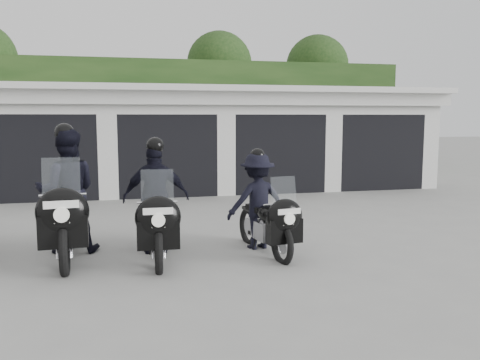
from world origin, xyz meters
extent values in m
plane|color=gray|center=(0.00, 0.00, 0.00)|extent=(80.00, 80.00, 0.00)
cube|color=silver|center=(0.00, 8.50, 1.40)|extent=(16.00, 6.00, 2.80)
cube|color=silver|center=(0.00, 8.30, 2.88)|extent=(16.40, 6.80, 0.16)
cube|color=silver|center=(0.00, 5.25, 2.65)|extent=(16.40, 0.12, 0.40)
cube|color=black|center=(0.00, 5.48, 0.12)|extent=(16.00, 0.06, 0.24)
cube|color=black|center=(-3.10, 6.70, 1.10)|extent=(2.60, 2.60, 2.20)
cube|color=silver|center=(-3.10, 5.65, 2.50)|extent=(2.60, 0.50, 0.60)
cube|color=silver|center=(-1.55, 5.65, 1.40)|extent=(0.50, 0.50, 2.80)
cube|color=black|center=(0.00, 6.70, 1.10)|extent=(2.60, 2.60, 2.20)
cube|color=silver|center=(0.00, 5.65, 2.50)|extent=(2.60, 0.50, 0.60)
cube|color=silver|center=(1.55, 5.65, 1.40)|extent=(0.50, 0.50, 2.80)
cube|color=black|center=(3.10, 6.70, 1.10)|extent=(2.60, 2.60, 2.20)
cube|color=silver|center=(3.10, 5.65, 2.50)|extent=(2.60, 0.50, 0.60)
cube|color=silver|center=(4.65, 5.65, 1.40)|extent=(0.50, 0.50, 2.80)
cube|color=black|center=(6.20, 6.70, 1.10)|extent=(2.60, 2.60, 2.20)
cube|color=silver|center=(6.20, 5.65, 2.50)|extent=(2.60, 0.50, 0.60)
cube|color=silver|center=(7.75, 5.65, 1.40)|extent=(0.50, 0.50, 2.80)
cube|color=#193312|center=(0.00, 12.50, 2.15)|extent=(20.00, 2.00, 4.30)
sphere|color=#193312|center=(3.00, 14.00, 4.40)|extent=(2.80, 2.80, 2.80)
cylinder|color=black|center=(3.00, 14.00, 1.65)|extent=(0.24, 0.24, 3.30)
sphere|color=#193312|center=(7.50, 14.00, 4.40)|extent=(2.80, 2.80, 2.80)
cylinder|color=black|center=(7.50, 14.00, 1.65)|extent=(0.24, 0.24, 3.30)
torus|color=black|center=(-1.99, -0.82, 0.35)|extent=(0.16, 0.82, 0.81)
torus|color=black|center=(-2.07, 0.78, 0.35)|extent=(0.16, 0.82, 0.81)
cube|color=#A1A1A6|center=(-2.03, 0.00, 0.42)|extent=(0.32, 0.63, 0.36)
cube|color=black|center=(-2.03, -0.02, 0.24)|extent=(0.16, 1.45, 0.07)
ellipsoid|color=black|center=(-2.02, -0.19, 0.80)|extent=(0.39, 0.66, 0.32)
cube|color=black|center=(-2.05, 0.29, 0.82)|extent=(0.32, 0.63, 0.11)
ellipsoid|color=black|center=(-1.99, -0.91, 0.87)|extent=(0.72, 0.40, 0.67)
cube|color=black|center=(-1.99, -0.91, 0.61)|extent=(0.66, 0.28, 0.45)
cube|color=#B2BFC6|center=(-1.99, -0.88, 1.31)|extent=(0.50, 0.15, 0.57)
cylinder|color=silver|center=(-2.00, -0.69, 1.07)|extent=(0.62, 0.06, 0.03)
cube|color=white|center=(-1.98, -1.10, 1.00)|extent=(0.45, 0.04, 0.10)
cube|color=white|center=(-1.98, -1.07, 0.80)|extent=(0.20, 0.03, 0.11)
imported|color=black|center=(-2.05, 0.31, 0.98)|extent=(0.98, 0.79, 1.95)
sphere|color=black|center=(-2.05, 0.31, 1.89)|extent=(0.30, 0.30, 0.30)
torus|color=black|center=(-0.73, -1.04, 0.31)|extent=(0.14, 0.73, 0.73)
torus|color=black|center=(-0.67, 0.39, 0.31)|extent=(0.14, 0.73, 0.73)
cube|color=#A1A1A6|center=(-0.70, -0.31, 0.38)|extent=(0.28, 0.56, 0.32)
cube|color=black|center=(-0.70, -0.33, 0.22)|extent=(0.14, 1.30, 0.06)
ellipsoid|color=black|center=(-0.71, -0.48, 0.72)|extent=(0.35, 0.59, 0.29)
cube|color=black|center=(-0.69, -0.05, 0.74)|extent=(0.28, 0.56, 0.10)
ellipsoid|color=black|center=(-0.73, -1.12, 0.78)|extent=(0.64, 0.36, 0.60)
cube|color=black|center=(-0.73, -1.12, 0.55)|extent=(0.59, 0.24, 0.40)
cube|color=#B2BFC6|center=(-0.73, -1.09, 1.18)|extent=(0.44, 0.13, 0.51)
cylinder|color=silver|center=(-0.73, -0.92, 0.96)|extent=(0.56, 0.05, 0.03)
cube|color=white|center=(-0.74, -1.29, 0.90)|extent=(0.40, 0.03, 0.09)
cube|color=white|center=(-0.74, -1.26, 0.72)|extent=(0.18, 0.02, 0.10)
imported|color=black|center=(-0.69, -0.03, 0.87)|extent=(1.05, 0.63, 1.75)
sphere|color=black|center=(-0.69, -0.03, 1.69)|extent=(0.27, 0.27, 0.27)
torus|color=black|center=(1.07, -1.01, 0.28)|extent=(0.20, 0.66, 0.65)
torus|color=black|center=(0.88, 0.26, 0.28)|extent=(0.20, 0.66, 0.65)
cube|color=#A1A1A6|center=(0.97, -0.36, 0.34)|extent=(0.30, 0.52, 0.29)
cube|color=black|center=(0.97, -0.37, 0.20)|extent=(0.25, 1.16, 0.05)
ellipsoid|color=black|center=(0.99, -0.51, 0.64)|extent=(0.36, 0.55, 0.26)
cube|color=black|center=(0.94, -0.13, 0.66)|extent=(0.30, 0.52, 0.09)
ellipsoid|color=black|center=(1.08, -1.08, 0.70)|extent=(0.60, 0.38, 0.54)
cube|color=black|center=(1.08, -1.08, 0.49)|extent=(0.54, 0.27, 0.36)
cube|color=#B2BFC6|center=(1.08, -1.05, 1.05)|extent=(0.40, 0.16, 0.46)
cylinder|color=silver|center=(1.06, -0.90, 0.86)|extent=(0.50, 0.10, 0.02)
cube|color=white|center=(1.11, -1.23, 0.80)|extent=(0.35, 0.07, 0.08)
cube|color=white|center=(1.10, -1.20, 0.64)|extent=(0.16, 0.04, 0.09)
imported|color=black|center=(0.93, -0.11, 0.78)|extent=(1.08, 0.67, 1.57)
sphere|color=black|center=(0.93, -0.11, 1.52)|extent=(0.24, 0.24, 0.24)
camera|label=1|loc=(-1.18, -7.98, 2.14)|focal=38.00mm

